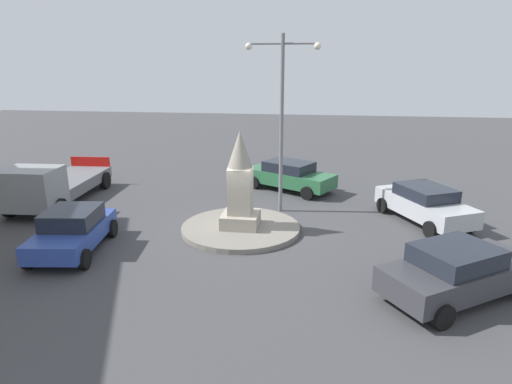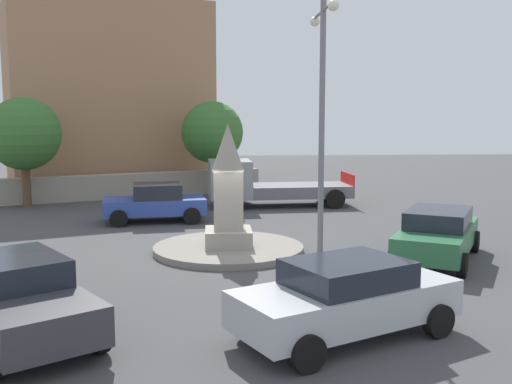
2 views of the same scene
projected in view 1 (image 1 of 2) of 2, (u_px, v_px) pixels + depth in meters
name	position (u px, v px, depth m)	size (l,w,h in m)	color
ground_plane	(241.00, 230.00, 16.86)	(80.00, 80.00, 0.00)	#424244
traffic_island	(241.00, 228.00, 16.83)	(4.52, 4.52, 0.19)	gray
monument	(240.00, 185.00, 16.35)	(1.38, 1.38, 3.65)	#9E9687
streetlamp	(282.00, 108.00, 17.87)	(2.98, 0.28, 7.28)	slate
car_silver_near_island	(425.00, 203.00, 17.58)	(3.50, 4.63, 1.48)	#B7BABF
car_dark_grey_far_side	(459.00, 271.00, 11.83)	(4.70, 3.98, 1.52)	#38383D
car_blue_waiting	(73.00, 230.00, 14.84)	(2.39, 4.01, 1.46)	#2D479E
car_green_passing	(289.00, 175.00, 22.04)	(4.76, 3.73, 1.46)	#2D6B42
truck_grey_approaching	(52.00, 186.00, 19.44)	(2.76, 6.40, 2.07)	gray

